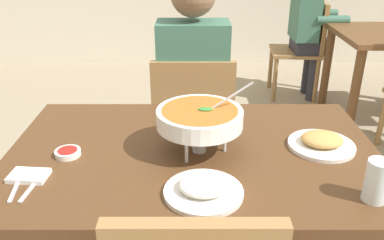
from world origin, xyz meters
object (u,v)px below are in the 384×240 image
chair_diner_main (192,125)px  patron_bg_left (307,19)px  diner_main (192,82)px  chair_bg_left (304,44)px  sauce_dish (66,153)px  drink_glass (375,183)px  curry_bowl (198,118)px  dining_table_main (192,176)px  rice_plate (202,189)px  appetizer_plate (320,142)px

chair_diner_main → patron_bg_left: patron_bg_left is taller
diner_main → chair_bg_left: (1.06, 1.72, -0.24)m
sauce_dish → drink_glass: 1.00m
drink_glass → curry_bowl: bearing=150.1°
dining_table_main → curry_bowl: 0.24m
dining_table_main → patron_bg_left: 2.64m
diner_main → sauce_dish: bearing=-119.3°
rice_plate → sauce_dish: rice_plate is taller
diner_main → dining_table_main: bearing=-90.0°
rice_plate → drink_glass: drink_glass is taller
rice_plate → drink_glass: (0.50, -0.03, 0.04)m
curry_bowl → sauce_dish: 0.48m
curry_bowl → drink_glass: size_ratio=2.56×
sauce_dish → dining_table_main: bearing=4.8°
curry_bowl → rice_plate: size_ratio=1.39×
sauce_dish → drink_glass: drink_glass is taller
diner_main → patron_bg_left: same height
dining_table_main → sauce_dish: 0.46m
curry_bowl → rice_plate: curry_bowl is taller
dining_table_main → diner_main: (0.00, 0.75, 0.10)m
diner_main → chair_bg_left: bearing=58.2°
dining_table_main → chair_bg_left: chair_bg_left is taller
chair_bg_left → patron_bg_left: bearing=-106.2°
appetizer_plate → drink_glass: size_ratio=1.85×
diner_main → patron_bg_left: (1.05, 1.68, 0.00)m
chair_diner_main → curry_bowl: size_ratio=2.71×
drink_glass → chair_bg_left: (0.54, 2.76, -0.30)m
curry_bowl → rice_plate: (0.01, -0.26, -0.11)m
diner_main → sauce_dish: size_ratio=14.56×
diner_main → sauce_dish: (-0.44, -0.78, 0.02)m
rice_plate → sauce_dish: (-0.47, 0.23, -0.01)m
dining_table_main → diner_main: bearing=90.0°
dining_table_main → sauce_dish: sauce_dish is taller
sauce_dish → patron_bg_left: patron_bg_left is taller
diner_main → curry_bowl: diner_main is taller
chair_bg_left → diner_main: bearing=-121.8°
patron_bg_left → dining_table_main: bearing=-113.4°
curry_bowl → rice_plate: bearing=-88.3°
appetizer_plate → patron_bg_left: (0.59, 2.40, -0.03)m
diner_main → drink_glass: size_ratio=10.08×
sauce_dish → diner_main: bearing=60.7°
dining_table_main → rice_plate: size_ratio=5.55×
chair_diner_main → diner_main: diner_main is taller
rice_plate → appetizer_plate: 0.52m
patron_bg_left → appetizer_plate: bearing=-103.7°
dining_table_main → rice_plate: 0.30m
chair_bg_left → patron_bg_left: 0.24m
dining_table_main → chair_bg_left: bearing=66.7°
chair_diner_main → curry_bowl: bearing=-88.3°
chair_diner_main → rice_plate: chair_diner_main is taller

